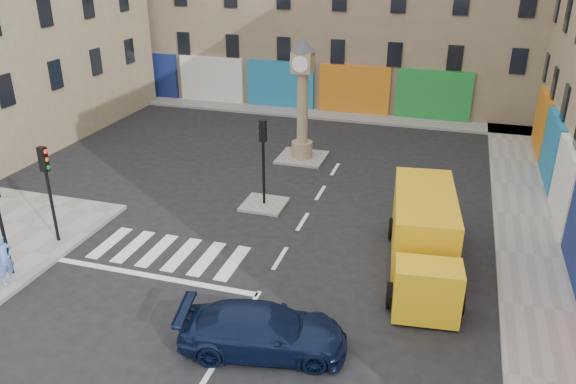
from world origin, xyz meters
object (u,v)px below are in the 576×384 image
at_px(traffic_light_left_far, 47,179).
at_px(clock_pillar, 303,92).
at_px(yellow_van, 424,236).
at_px(navy_sedan, 263,330).
at_px(traffic_light_island, 263,149).
at_px(pedestrian_blue, 5,259).

height_order(traffic_light_left_far, clock_pillar, clock_pillar).
bearing_deg(yellow_van, clock_pillar, 120.43).
distance_m(clock_pillar, navy_sedan, 15.42).
bearing_deg(navy_sedan, yellow_van, -44.88).
bearing_deg(traffic_light_island, yellow_van, -24.03).
relative_size(traffic_light_left_far, yellow_van, 0.53).
distance_m(yellow_van, pedestrian_blue, 13.88).
bearing_deg(pedestrian_blue, traffic_light_island, -27.16).
bearing_deg(yellow_van, traffic_light_left_far, -176.67).
height_order(traffic_light_island, clock_pillar, clock_pillar).
relative_size(traffic_light_left_far, traffic_light_island, 1.00).
xyz_separation_m(navy_sedan, pedestrian_blue, (-9.06, 0.57, 0.34)).
xyz_separation_m(traffic_light_island, yellow_van, (6.87, -3.06, -1.37)).
bearing_deg(traffic_light_left_far, pedestrian_blue, -84.03).
bearing_deg(navy_sedan, pedestrian_blue, 74.86).
xyz_separation_m(clock_pillar, yellow_van, (6.87, -9.06, -2.33)).
distance_m(navy_sedan, yellow_van, 6.94).
bearing_deg(pedestrian_blue, navy_sedan, -84.81).
relative_size(clock_pillar, navy_sedan, 1.32).
height_order(traffic_light_left_far, pedestrian_blue, traffic_light_left_far).
distance_m(clock_pillar, pedestrian_blue, 15.68).
xyz_separation_m(traffic_light_left_far, clock_pillar, (6.30, 11.40, 0.93)).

